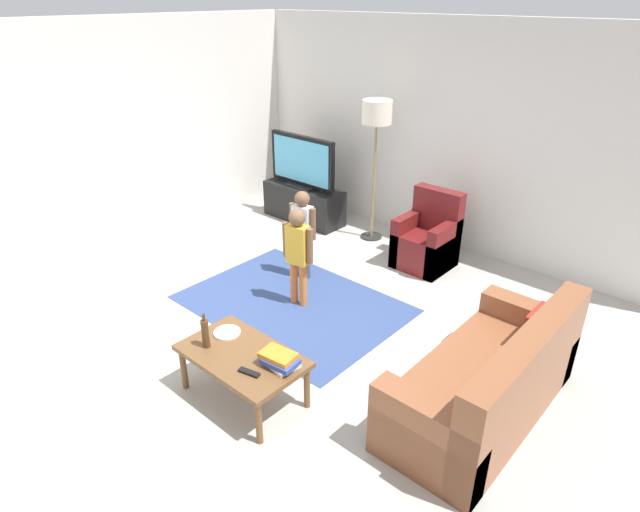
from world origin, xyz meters
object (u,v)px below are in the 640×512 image
Objects in this scene: coffee_table at (242,359)px; bottle at (205,333)px; couch at (493,386)px; plate at (227,333)px; tv at (302,162)px; child_center at (298,249)px; armchair at (428,241)px; book_stack at (280,360)px; tv_remote at (249,372)px; tv_stand at (304,203)px; floor_lamp at (377,120)px; child_near_tv at (303,227)px.

bottle is at bearing -156.80° from coffee_table.
plate is (-1.85, -1.00, 0.14)m from couch.
tv is 0.61× the size of couch.
bottle is (0.39, -1.44, -0.09)m from child_center.
armchair is 2.93× the size of book_stack.
tv is at bearing 126.24° from coffee_table.
plate is at bearing -151.68° from couch.
plate is (1.90, -2.90, -0.42)m from tv.
plate is (-0.52, 0.22, -0.00)m from tv_remote.
book_stack is (2.52, -2.92, 0.23)m from tv_stand.
couch is at bearing -5.71° from child_center.
bottle is (-1.83, -1.22, 0.26)m from couch.
couch is at bearing 33.61° from bottle.
tv reaches higher than book_stack.
child_near_tv is (0.07, -1.39, -0.93)m from floor_lamp.
tv reaches higher than couch.
armchair is at bearing -11.27° from floor_lamp.
tv_remote is at bearing -28.61° from coffee_table.
floor_lamp is 5.93× the size of bottle.
book_stack reaches higher than plate.
tv_stand is 1.73m from child_near_tv.
book_stack is 0.24m from tv_remote.
tv_remote is (-1.33, -1.22, 0.14)m from couch.
floor_lamp reaches higher than coffee_table.
tv is at bearing 133.55° from child_near_tv.
child_center is at bearing -51.06° from child_near_tv.
child_center reaches higher than tv_remote.
plate reaches higher than tv_remote.
child_near_tv is at bearing 128.94° from child_center.
armchair is 5.29× the size of tv_remote.
plate is at bearing -56.78° from tv.
couch is (3.75, -1.92, 0.05)m from tv_stand.
tv is 1.05× the size of child_center.
book_stack is at bearing -64.90° from floor_lamp.
tv_remote is at bearing 0.00° from bottle.
child_center is at bearing -76.44° from floor_lamp.
coffee_table is at bearing -63.12° from child_center.
bottle is at bearing -68.14° from child_near_tv.
child_center is at bearing 174.29° from couch.
tv_stand is 1.09× the size of tv.
tv is at bearing 114.27° from tv_remote.
armchair is 0.86× the size of child_center.
plate is (-0.30, 0.10, 0.06)m from coffee_table.
tv is 6.47× the size of tv_remote.
tv_stand is 4.00× the size of bottle.
floor_lamp is at bearing 142.19° from couch.
book_stack is at bearing 19.66° from bottle.
coffee_table is at bearing -59.67° from child_near_tv.
tv reaches higher than coffee_table.
coffee_table is 4.55× the size of plate.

